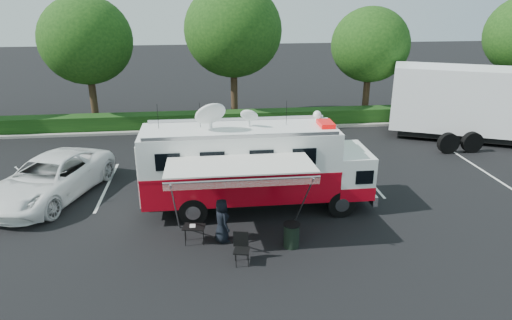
{
  "coord_description": "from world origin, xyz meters",
  "views": [
    {
      "loc": [
        -1.97,
        -16.59,
        8.33
      ],
      "look_at": [
        0.0,
        0.5,
        1.9
      ],
      "focal_mm": 32.0,
      "sensor_mm": 36.0,
      "label": 1
    }
  ],
  "objects_px": {
    "white_suv": "(53,197)",
    "trash_bin": "(291,235)",
    "command_truck": "(255,166)",
    "folding_table": "(194,228)"
  },
  "relations": [
    {
      "from": "trash_bin",
      "to": "folding_table",
      "type": "bearing_deg",
      "value": 169.28
    },
    {
      "from": "command_truck",
      "to": "white_suv",
      "type": "height_order",
      "value": "command_truck"
    },
    {
      "from": "trash_bin",
      "to": "command_truck",
      "type": "bearing_deg",
      "value": 106.2
    },
    {
      "from": "command_truck",
      "to": "trash_bin",
      "type": "xyz_separation_m",
      "value": [
        0.89,
        -3.07,
        -1.42
      ]
    },
    {
      "from": "command_truck",
      "to": "folding_table",
      "type": "xyz_separation_m",
      "value": [
        -2.43,
        -2.44,
        -1.26
      ]
    },
    {
      "from": "command_truck",
      "to": "white_suv",
      "type": "bearing_deg",
      "value": 166.64
    },
    {
      "from": "command_truck",
      "to": "folding_table",
      "type": "relative_size",
      "value": 10.66
    },
    {
      "from": "white_suv",
      "to": "folding_table",
      "type": "relative_size",
      "value": 7.48
    },
    {
      "from": "command_truck",
      "to": "white_suv",
      "type": "distance_m",
      "value": 8.94
    },
    {
      "from": "white_suv",
      "to": "trash_bin",
      "type": "xyz_separation_m",
      "value": [
        9.4,
        -5.09,
        0.44
      ]
    }
  ]
}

